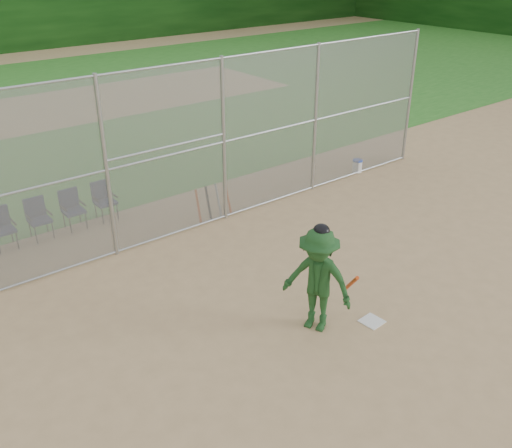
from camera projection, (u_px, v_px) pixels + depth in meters
ground at (341, 326)px, 10.38m from camera, size 100.00×100.00×0.00m
grass_strip at (18, 114)px, 23.01m from camera, size 100.00×100.00×0.00m
dirt_patch_far at (18, 114)px, 23.00m from camera, size 24.00×24.00×0.00m
backstop_fence at (188, 148)px, 12.96m from camera, size 16.09×0.09×4.00m
home_plate at (372, 321)px, 10.49m from camera, size 0.40×0.40×0.02m
batter_at_plate at (318, 280)px, 9.91m from camera, size 1.18×1.46×2.06m
water_cooler at (357, 166)px, 17.20m from camera, size 0.31×0.31×0.39m
spare_bats at (213, 201)px, 14.31m from camera, size 0.96×0.31×0.84m
chair_2 at (3, 229)px, 12.79m from camera, size 0.54×0.52×0.96m
chair_3 at (40, 219)px, 13.25m from camera, size 0.54×0.52×0.96m
chair_4 at (74, 210)px, 13.70m from camera, size 0.54×0.52×0.96m
chair_5 at (105, 201)px, 14.16m from camera, size 0.54×0.52×0.96m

